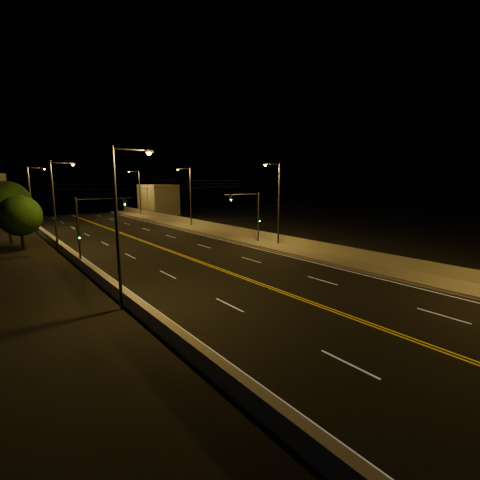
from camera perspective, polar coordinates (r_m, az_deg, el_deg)
ground at (r=19.61m, az=29.16°, el=-15.18°), size 160.00×160.00×0.00m
road at (r=32.48m, az=-4.96°, el=-4.21°), size 18.00×120.00×0.02m
sidewalk at (r=39.10m, az=8.58°, el=-1.66°), size 3.60×120.00×0.30m
curb at (r=37.83m, az=6.59°, el=-2.12°), size 0.14×120.00×0.15m
parapet_wall at (r=40.15m, az=10.26°, el=-0.46°), size 0.30×120.00×1.00m
jersey_barrier at (r=28.63m, az=-21.77°, el=-5.93°), size 0.45×120.00×0.89m
distant_building_right at (r=82.47m, az=-13.29°, el=6.48°), size 6.00×10.00×6.80m
parapet_rail at (r=40.06m, az=10.28°, el=0.28°), size 0.06×120.00×0.06m
lane_markings at (r=32.42m, az=-4.89°, el=-4.22°), size 17.32×116.00×0.00m
streetlight_1 at (r=41.33m, az=6.13°, el=6.67°), size 2.55×0.28×9.82m
streetlight_2 at (r=58.77m, az=-8.35°, el=7.56°), size 2.55×0.28×9.82m
streetlight_3 at (r=79.35m, az=-16.30°, el=7.84°), size 2.55×0.28×9.82m
streetlight_4 at (r=21.89m, az=-18.98°, el=3.40°), size 2.55×0.28×9.82m
streetlight_5 at (r=42.22m, az=-27.92°, el=5.66°), size 2.55×0.28×9.82m
streetlight_6 at (r=61.91m, az=-30.93°, el=6.38°), size 2.55×0.28×9.82m
traffic_signal_right at (r=42.54m, az=2.04°, el=4.63°), size 5.11×0.31×6.38m
traffic_signal_left at (r=34.06m, az=-23.48°, el=2.51°), size 5.11×0.31×6.38m
overhead_wires at (r=39.90m, az=-12.47°, el=8.93°), size 22.00×0.03×0.83m
tree_0 at (r=46.19m, az=-32.40°, el=3.37°), size 4.57×4.57×6.19m
tree_1 at (r=52.03m, az=-33.90°, el=4.87°), size 5.70×5.70×7.73m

